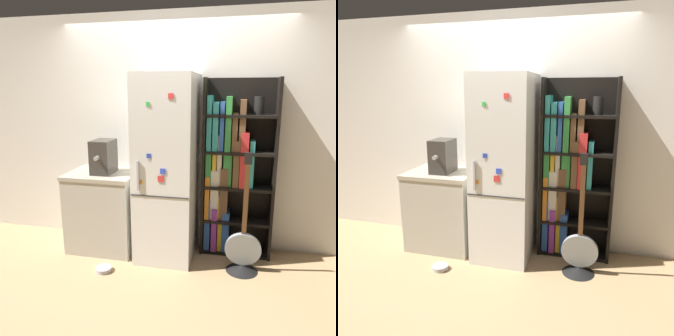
{
  "view_description": "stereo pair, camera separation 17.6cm",
  "coord_description": "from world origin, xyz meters",
  "views": [
    {
      "loc": [
        0.74,
        -3.15,
        1.78
      ],
      "look_at": [
        0.0,
        0.15,
        0.97
      ],
      "focal_mm": 35.0,
      "sensor_mm": 36.0,
      "label": 1
    },
    {
      "loc": [
        0.91,
        -3.11,
        1.78
      ],
      "look_at": [
        0.0,
        0.15,
        0.97
      ],
      "focal_mm": 35.0,
      "sensor_mm": 36.0,
      "label": 2
    }
  ],
  "objects": [
    {
      "name": "pet_bowl",
      "position": [
        -0.54,
        -0.39,
        0.03
      ],
      "size": [
        0.17,
        0.17,
        0.04
      ],
      "color": "#B7B7BC",
      "rests_on": "ground_plane"
    },
    {
      "name": "guitar",
      "position": [
        0.82,
        -0.09,
        0.17
      ],
      "size": [
        0.36,
        0.32,
        1.24
      ],
      "color": "black",
      "rests_on": "ground_plane"
    },
    {
      "name": "refrigerator",
      "position": [
        -0.0,
        0.11,
        0.97
      ],
      "size": [
        0.59,
        0.7,
        1.94
      ],
      "color": "white",
      "rests_on": "ground_plane"
    },
    {
      "name": "espresso_machine",
      "position": [
        -0.71,
        0.11,
        1.07
      ],
      "size": [
        0.21,
        0.36,
        0.37
      ],
      "color": "#38332D",
      "rests_on": "kitchen_counter"
    },
    {
      "name": "bookshelf",
      "position": [
        0.65,
        0.33,
        0.92
      ],
      "size": [
        0.76,
        0.28,
        1.9
      ],
      "color": "black",
      "rests_on": "ground_plane"
    },
    {
      "name": "kitchen_counter",
      "position": [
        -0.73,
        0.14,
        0.45
      ],
      "size": [
        0.76,
        0.64,
        0.89
      ],
      "color": "#BCB7A8",
      "rests_on": "ground_plane"
    },
    {
      "name": "wall_back",
      "position": [
        0.0,
        0.47,
        1.3
      ],
      "size": [
        8.0,
        0.05,
        2.6
      ],
      "color": "white",
      "rests_on": "ground_plane"
    },
    {
      "name": "ground_plane",
      "position": [
        0.0,
        0.0,
        0.0
      ],
      "size": [
        16.0,
        16.0,
        0.0
      ],
      "primitive_type": "plane",
      "color": "tan"
    }
  ]
}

